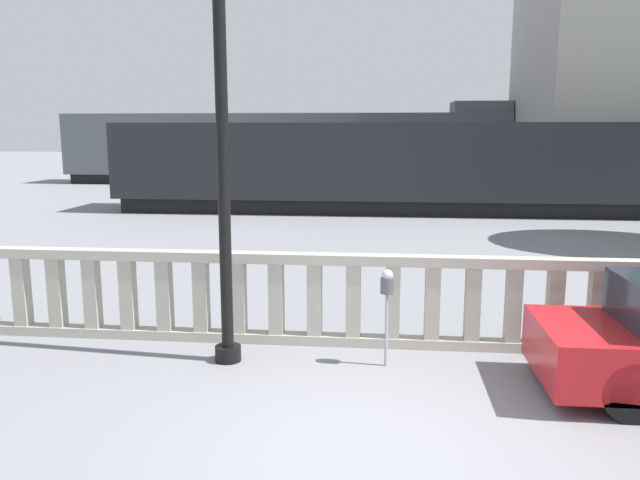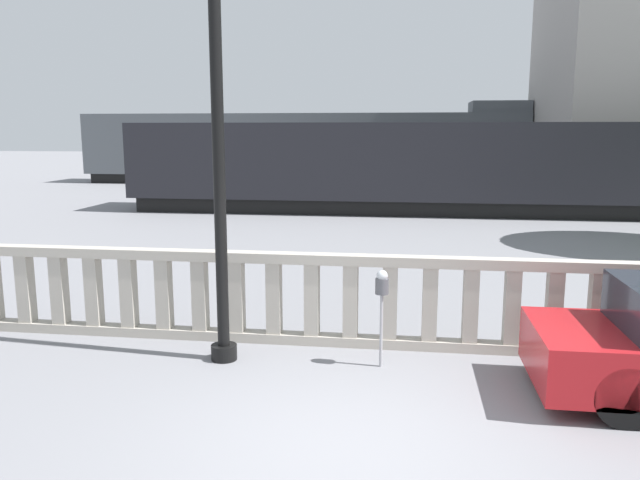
{
  "view_description": "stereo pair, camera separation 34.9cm",
  "coord_description": "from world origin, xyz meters",
  "px_view_note": "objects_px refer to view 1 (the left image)",
  "views": [
    {
      "loc": [
        0.13,
        -5.5,
        2.98
      ],
      "look_at": [
        -0.84,
        3.89,
        1.32
      ],
      "focal_mm": 35.0,
      "sensor_mm": 36.0,
      "label": 1
    },
    {
      "loc": [
        0.48,
        -5.46,
        2.98
      ],
      "look_at": [
        -0.84,
        3.89,
        1.32
      ],
      "focal_mm": 35.0,
      "sensor_mm": 36.0,
      "label": 2
    }
  ],
  "objects_px": {
    "parking_meter": "(387,289)",
    "train_far": "(286,147)",
    "lamppost": "(221,77)",
    "train_near": "(459,166)"
  },
  "relations": [
    {
      "from": "lamppost",
      "to": "parking_meter",
      "type": "xyz_separation_m",
      "value": [
        2.06,
        0.04,
        -2.62
      ]
    },
    {
      "from": "train_near",
      "to": "lamppost",
      "type": "bearing_deg",
      "value": -106.82
    },
    {
      "from": "lamppost",
      "to": "train_near",
      "type": "height_order",
      "value": "lamppost"
    },
    {
      "from": "lamppost",
      "to": "parking_meter",
      "type": "height_order",
      "value": "lamppost"
    },
    {
      "from": "parking_meter",
      "to": "lamppost",
      "type": "bearing_deg",
      "value": -178.93
    },
    {
      "from": "train_far",
      "to": "parking_meter",
      "type": "bearing_deg",
      "value": -78.47
    },
    {
      "from": "parking_meter",
      "to": "train_far",
      "type": "height_order",
      "value": "train_far"
    },
    {
      "from": "train_near",
      "to": "train_far",
      "type": "relative_size",
      "value": 1.0
    },
    {
      "from": "lamppost",
      "to": "train_near",
      "type": "distance_m",
      "value": 16.22
    },
    {
      "from": "train_far",
      "to": "train_near",
      "type": "bearing_deg",
      "value": -55.63
    }
  ]
}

